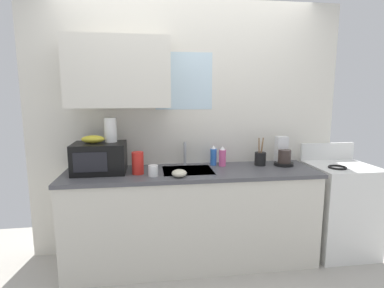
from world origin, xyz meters
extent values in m
cube|color=silver|center=(0.00, 0.35, 1.25)|extent=(3.10, 0.10, 2.50)
cube|color=silver|center=(-0.64, 0.14, 1.79)|extent=(0.91, 0.32, 0.62)
cube|color=silver|center=(-0.04, 0.31, 1.73)|extent=(0.56, 0.02, 0.55)
cube|color=silver|center=(0.00, 0.00, 0.43)|extent=(2.30, 0.60, 0.86)
cube|color=#4C4C51|center=(0.00, 0.00, 0.88)|extent=(2.33, 0.63, 0.03)
cube|color=#9EA0A5|center=(-0.04, 0.02, 0.83)|extent=(0.46, 0.38, 0.14)
cylinder|color=#B2B5BA|center=(-0.04, 0.24, 1.02)|extent=(0.03, 0.03, 0.23)
cube|color=white|center=(1.51, 0.00, 0.45)|extent=(0.60, 0.60, 0.90)
torus|color=black|center=(1.39, -0.10, 0.91)|extent=(0.17, 0.17, 0.02)
cube|color=white|center=(1.51, 0.28, 0.99)|extent=(0.60, 0.04, 0.18)
cube|color=black|center=(-0.83, 0.05, 1.04)|extent=(0.46, 0.34, 0.27)
cube|color=black|center=(-0.88, -0.12, 1.04)|extent=(0.28, 0.01, 0.17)
ellipsoid|color=gold|center=(-0.88, 0.05, 1.20)|extent=(0.20, 0.11, 0.07)
cylinder|color=white|center=(-0.73, 0.10, 1.28)|extent=(0.11, 0.11, 0.22)
cylinder|color=black|center=(0.93, 0.08, 0.92)|extent=(0.19, 0.19, 0.03)
cylinder|color=#3F332D|center=(0.93, 0.07, 1.00)|extent=(0.12, 0.12, 0.13)
cube|color=silver|center=(0.93, 0.15, 1.05)|extent=(0.11, 0.09, 0.26)
cylinder|color=blue|center=(0.24, 0.19, 0.98)|extent=(0.06, 0.06, 0.17)
cone|color=white|center=(0.24, 0.19, 1.08)|extent=(0.05, 0.05, 0.04)
cylinder|color=#E55999|center=(0.32, 0.14, 0.98)|extent=(0.07, 0.07, 0.16)
cone|color=white|center=(0.32, 0.14, 1.08)|extent=(0.05, 0.05, 0.04)
cylinder|color=red|center=(-0.49, -0.05, 1.00)|extent=(0.10, 0.10, 0.20)
cylinder|color=white|center=(-0.36, -0.14, 0.95)|extent=(0.08, 0.08, 0.09)
cylinder|color=black|center=(0.70, 0.12, 0.97)|extent=(0.11, 0.11, 0.13)
cylinder|color=olive|center=(0.69, 0.12, 1.06)|extent=(0.02, 0.03, 0.24)
cylinder|color=olive|center=(0.72, 0.13, 1.06)|extent=(0.03, 0.02, 0.24)
cylinder|color=olive|center=(0.70, 0.10, 1.04)|extent=(0.03, 0.03, 0.21)
ellipsoid|color=beige|center=(-0.14, -0.20, 0.93)|extent=(0.13, 0.13, 0.06)
camera|label=1|loc=(-0.38, -2.71, 1.60)|focal=28.41mm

